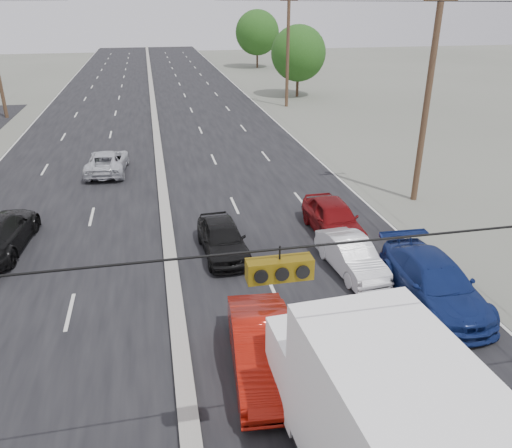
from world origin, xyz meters
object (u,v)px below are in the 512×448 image
object	(u,v)px
red_sedan	(262,349)
box_truck	(385,434)
utility_pole_right_c	(288,50)
tree_right_far	(257,33)
oncoming_far	(107,162)
utility_pole_right_b	(427,98)
queue_car_d	(434,283)
queue_car_a	(223,238)
queue_car_e	(333,218)
queue_car_b	(351,256)
tree_right_mid	(298,53)

from	to	relation	value
red_sedan	box_truck	bearing A→B (deg)	-67.43
utility_pole_right_c	tree_right_far	distance (m)	30.20
red_sedan	oncoming_far	size ratio (longest dim) A/B	0.97
utility_pole_right_b	oncoming_far	distance (m)	17.88
utility_pole_right_c	queue_car_d	xyz separation A→B (m)	(-4.08, -33.90, -4.34)
queue_car_a	queue_car_e	xyz separation A→B (m)	(4.91, 0.85, 0.06)
red_sedan	oncoming_far	bearing A→B (deg)	110.21
tree_right_far	red_sedan	world-z (taller)	tree_right_far
queue_car_b	box_truck	bearing A→B (deg)	-113.46
queue_car_e	red_sedan	bearing A→B (deg)	-121.64
red_sedan	tree_right_mid	bearing A→B (deg)	77.43
queue_car_e	box_truck	bearing A→B (deg)	-105.98
tree_right_far	queue_car_e	bearing A→B (deg)	-98.80
queue_car_a	queue_car_d	bearing A→B (deg)	-40.69
utility_pole_right_b	box_truck	bearing A→B (deg)	-120.32
red_sedan	queue_car_b	bearing A→B (deg)	51.82
tree_right_far	box_truck	xyz separation A→B (m)	(-12.49, -70.38, -3.04)
utility_pole_right_b	red_sedan	xyz separation A→B (m)	(-10.37, -11.07, -4.36)
tree_right_far	box_truck	world-z (taller)	tree_right_far
tree_right_mid	queue_car_a	distance (m)	36.54
tree_right_mid	queue_car_a	size ratio (longest dim) A/B	1.74
utility_pole_right_c	oncoming_far	xyz separation A→B (m)	(-15.52, -17.34, -4.46)
queue_car_b	oncoming_far	bearing A→B (deg)	119.56
queue_car_b	tree_right_mid	bearing A→B (deg)	72.06
red_sedan	queue_car_e	distance (m)	9.30
utility_pole_right_b	queue_car_e	distance (m)	7.68
tree_right_far	tree_right_mid	bearing A→B (deg)	-92.29
tree_right_mid	queue_car_e	world-z (taller)	tree_right_mid
box_truck	queue_car_d	world-z (taller)	box_truck
utility_pole_right_b	queue_car_d	world-z (taller)	utility_pole_right_b
box_truck	queue_car_b	world-z (taller)	box_truck
red_sedan	oncoming_far	xyz separation A→B (m)	(-5.15, 18.73, -0.10)
utility_pole_right_c	utility_pole_right_b	bearing A→B (deg)	-90.00
utility_pole_right_b	queue_car_b	xyz separation A→B (m)	(-5.94, -6.32, -4.47)
tree_right_mid	queue_car_a	bearing A→B (deg)	-110.80
queue_car_d	queue_car_e	bearing A→B (deg)	105.66
queue_car_a	queue_car_e	distance (m)	4.99
utility_pole_right_b	utility_pole_right_c	world-z (taller)	same
utility_pole_right_b	utility_pole_right_c	xyz separation A→B (m)	(0.00, 25.00, 0.00)
tree_right_far	queue_car_a	distance (m)	60.76
box_truck	queue_car_a	xyz separation A→B (m)	(-1.42, 11.39, -1.22)
queue_car_b	queue_car_d	bearing A→B (deg)	-59.00
utility_pole_right_c	queue_car_a	world-z (taller)	utility_pole_right_c
tree_right_far	queue_car_d	size ratio (longest dim) A/B	1.55
queue_car_a	oncoming_far	bearing A→B (deg)	110.74
red_sedan	utility_pole_right_b	bearing A→B (deg)	51.69
utility_pole_right_b	queue_car_a	size ratio (longest dim) A/B	2.44
utility_pole_right_c	queue_car_e	world-z (taller)	utility_pole_right_c
red_sedan	queue_car_a	xyz separation A→B (m)	(-0.04, 7.07, -0.05)
queue_car_a	utility_pole_right_b	bearing A→B (deg)	18.04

